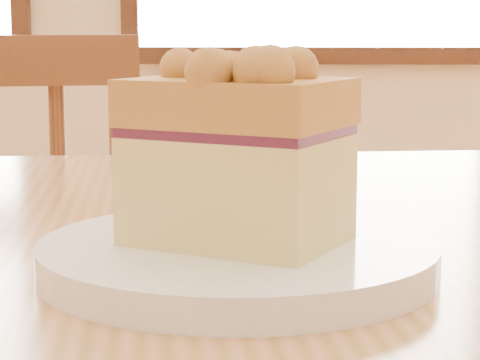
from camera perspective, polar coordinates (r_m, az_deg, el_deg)
name	(u,v)px	position (r m, az deg, el deg)	size (l,w,h in m)	color
cafe_chair_main	(2,356)	(1.32, -14.33, -10.33)	(0.48, 0.48, 0.89)	brown
plate	(238,259)	(0.51, -0.15, -4.82)	(0.22, 0.22, 0.02)	white
cake_slice	(237,145)	(0.50, -0.21, 2.16)	(0.13, 0.12, 0.11)	#D6BC79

